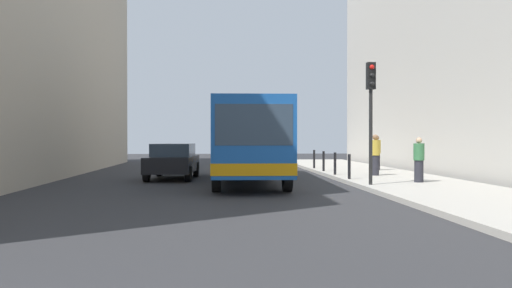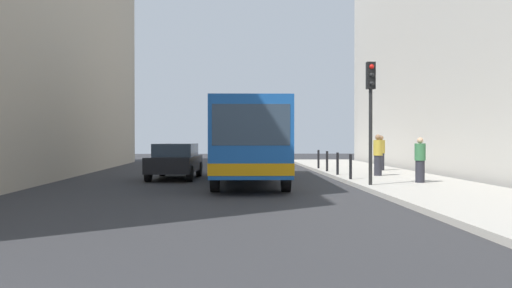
% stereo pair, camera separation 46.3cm
% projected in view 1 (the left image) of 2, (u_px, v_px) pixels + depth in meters
% --- Properties ---
extents(ground_plane, '(80.00, 80.00, 0.00)m').
position_uv_depth(ground_plane, '(262.00, 186.00, 18.95)').
color(ground_plane, '#2D2D30').
extents(sidewalk, '(4.40, 40.00, 0.15)m').
position_uv_depth(sidewalk, '(411.00, 183.00, 19.35)').
color(sidewalk, '#ADA89E').
rests_on(sidewalk, ground).
extents(bus, '(2.82, 11.08, 3.00)m').
position_uv_depth(bus, '(248.00, 138.00, 21.01)').
color(bus, '#19519E').
rests_on(bus, ground).
extents(car_beside_bus, '(2.08, 4.50, 1.48)m').
position_uv_depth(car_beside_bus, '(173.00, 160.00, 22.47)').
color(car_beside_bus, black).
rests_on(car_beside_bus, ground).
extents(traffic_light, '(0.28, 0.33, 4.10)m').
position_uv_depth(traffic_light, '(371.00, 100.00, 17.90)').
color(traffic_light, black).
rests_on(traffic_light, sidewalk).
extents(bollard_near, '(0.11, 0.11, 0.95)m').
position_uv_depth(bollard_near, '(349.00, 167.00, 20.43)').
color(bollard_near, black).
rests_on(bollard_near, sidewalk).
extents(bollard_mid, '(0.11, 0.11, 0.95)m').
position_uv_depth(bollard_mid, '(335.00, 164.00, 22.89)').
color(bollard_mid, black).
rests_on(bollard_mid, sidewalk).
extents(bollard_far, '(0.11, 0.11, 0.95)m').
position_uv_depth(bollard_far, '(324.00, 161.00, 25.34)').
color(bollard_far, black).
rests_on(bollard_far, sidewalk).
extents(bollard_farthest, '(0.11, 0.11, 0.95)m').
position_uv_depth(bollard_farthest, '(314.00, 159.00, 27.79)').
color(bollard_farthest, black).
rests_on(bollard_farthest, sidewalk).
extents(pedestrian_near_signal, '(0.38, 0.38, 1.59)m').
position_uv_depth(pedestrian_near_signal, '(419.00, 160.00, 18.93)').
color(pedestrian_near_signal, '#26262D').
rests_on(pedestrian_near_signal, sidewalk).
extents(pedestrian_mid_sidewalk, '(0.38, 0.38, 1.72)m').
position_uv_depth(pedestrian_mid_sidewalk, '(375.00, 155.00, 22.39)').
color(pedestrian_mid_sidewalk, '#26262D').
rests_on(pedestrian_mid_sidewalk, sidewalk).
extents(pedestrian_far_sidewalk, '(0.38, 0.38, 1.70)m').
position_uv_depth(pedestrian_far_sidewalk, '(377.00, 153.00, 26.13)').
color(pedestrian_far_sidewalk, '#26262D').
rests_on(pedestrian_far_sidewalk, sidewalk).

